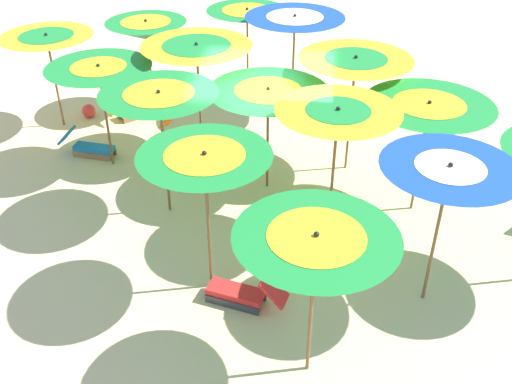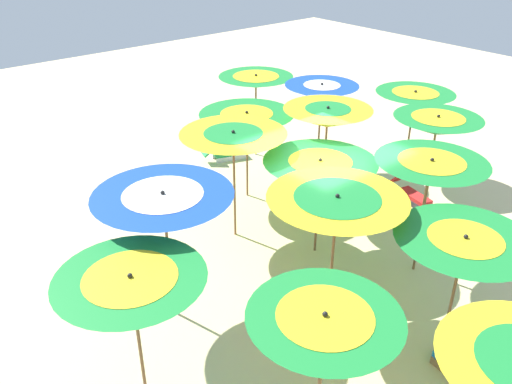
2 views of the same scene
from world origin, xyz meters
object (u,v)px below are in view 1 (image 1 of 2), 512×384
Objects in this scene: beach_umbrella_10 at (247,16)px; beach_ball at (89,111)px; beach_umbrella_11 at (295,24)px; lounger_0 at (89,147)px; beach_umbrella_0 at (48,43)px; beach_umbrella_12 at (355,66)px; lounger_5 at (242,293)px; beach_umbrella_6 at (197,55)px; beach_umbrella_8 at (337,122)px; beach_umbrella_7 at (268,98)px; beach_umbrella_9 at (448,179)px; beach_umbrella_1 at (99,74)px; beach_umbrella_3 at (205,167)px; beach_umbrella_4 at (316,247)px; lounger_2 at (185,134)px; lounger_3 at (307,241)px; beach_umbrella_13 at (428,112)px; beach_umbrella_5 at (147,30)px; beach_umbrella_2 at (160,105)px; lounger_4 at (132,110)px.

beach_ball is (-2.10, 3.65, -1.84)m from beach_umbrella_10.
lounger_0 is at bearing 121.75° from beach_umbrella_11.
beach_umbrella_11 reaches higher than beach_umbrella_0.
lounger_5 is (-4.30, 1.58, -2.06)m from beach_umbrella_12.
beach_umbrella_6 is 0.97× the size of beach_umbrella_8.
beach_umbrella_7 reaches higher than lounger_5.
beach_umbrella_9 is 7.95m from lounger_0.
beach_ball is (2.10, 1.31, -1.88)m from beach_umbrella_1.
beach_umbrella_3 is at bearing -138.05° from beach_umbrella_0.
beach_umbrella_11 is (7.88, 0.82, 0.12)m from beach_umbrella_4.
lounger_2 is (1.59, 2.05, -1.72)m from beach_umbrella_7.
beach_umbrella_7 reaches higher than lounger_3.
beach_umbrella_3 is at bearing -143.56° from beach_ball.
lounger_2 is at bearing 52.27° from beach_umbrella_7.
beach_umbrella_13 is 4.48m from lounger_5.
beach_umbrella_5 is 0.89× the size of beach_umbrella_8.
beach_umbrella_13 is at bearing -121.27° from beach_umbrella_5.
lounger_3 is (-0.88, -2.66, -2.00)m from beach_umbrella_2.
beach_umbrella_8 is 6.73m from lounger_4.
beach_umbrella_9 is 7.41× the size of beach_ball.
beach_ball is at bearing 117.82° from lounger_0.
lounger_0 is (-0.54, 2.40, -2.00)m from beach_umbrella_6.
lounger_2 is (0.31, 0.46, -2.01)m from beach_umbrella_6.
beach_umbrella_6 is 0.99× the size of beach_umbrella_12.
beach_umbrella_1 is at bearing -112.40° from lounger_2.
beach_umbrella_10 is 0.89× the size of beach_umbrella_11.
beach_umbrella_11 is at bearing 5.95° from beach_umbrella_4.
beach_umbrella_7 is 1.76× the size of lounger_0.
beach_umbrella_12 is 2.08× the size of lounger_2.
beach_umbrella_0 is 1.83× the size of lounger_3.
beach_umbrella_12 is 2.29× the size of lounger_4.
lounger_2 is at bearing 161.63° from beach_umbrella_10.
beach_umbrella_1 is 2.23m from beach_umbrella_2.
beach_umbrella_5 is 1.89× the size of lounger_2.
beach_umbrella_8 is 1.92m from beach_umbrella_13.
lounger_4 is (3.07, 6.45, -1.82)m from beach_umbrella_13.
lounger_4 reaches higher than beach_ball.
beach_umbrella_6 is at bearing 19.40° from lounger_0.
beach_umbrella_1 is 0.89× the size of beach_umbrella_8.
beach_umbrella_4 reaches higher than beach_umbrella_10.
beach_umbrella_0 is at bearing 122.05° from beach_umbrella_10.
beach_umbrella_3 is at bearing -17.24° from lounger_5.
lounger_4 is at bearing -45.93° from lounger_5.
lounger_2 is 1.89m from lounger_4.
beach_umbrella_3 reaches higher than beach_umbrella_1.
beach_umbrella_2 reaches higher than beach_umbrella_10.
beach_umbrella_11 is (2.91, -3.62, 0.22)m from beach_umbrella_1.
beach_umbrella_6 is 5.31m from lounger_5.
beach_umbrella_13 is (2.46, -0.04, -0.17)m from beach_umbrella_9.
beach_umbrella_5 is 8.61m from beach_umbrella_9.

